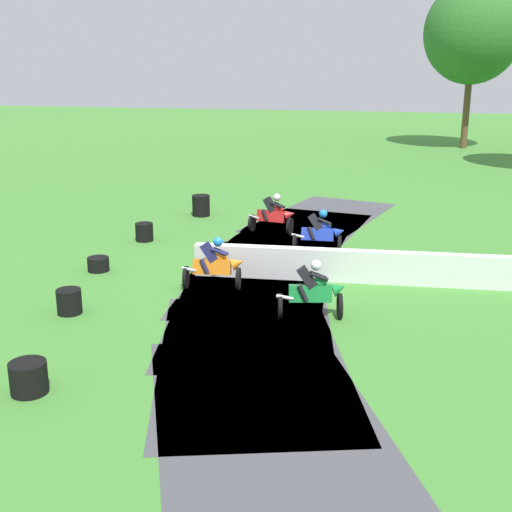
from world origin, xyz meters
TOP-DOWN VIEW (x-y plane):
  - ground_plane at (0.00, 0.00)m, footprint 120.00×120.00m
  - track_asphalt at (0.59, 0.03)m, footprint 6.85×23.14m
  - safety_barrier at (4.76, 0.25)m, footprint 13.16×1.00m
  - motorcycle_lead_red at (-0.51, 4.98)m, footprint 1.71×0.95m
  - motorcycle_chase_blue at (1.35, 2.88)m, footprint 1.68×0.88m
  - motorcycle_trailing_orange at (-0.97, -1.10)m, footprint 1.68×0.89m
  - motorcycle_fourth_green at (1.83, -2.64)m, footprint 1.68×1.00m
  - tire_stack_near at (-3.72, 6.95)m, footprint 0.68×0.68m
  - tire_stack_mid_a at (-4.54, 3.01)m, footprint 0.59×0.59m
  - tire_stack_mid_b at (-4.65, -0.37)m, footprint 0.62×0.62m
  - tire_stack_far at (-3.90, -3.62)m, footprint 0.59×0.59m
  - tire_stack_extra_a at (-2.77, -7.45)m, footprint 0.69×0.69m
  - tree_far_left at (7.86, 29.84)m, footprint 6.23×6.23m

SIDE VIEW (x-z plane):
  - ground_plane at x=0.00m, z-range 0.00..0.00m
  - track_asphalt at x=0.59m, z-range 0.00..0.01m
  - tire_stack_mid_b at x=-4.65m, z-range 0.00..0.40m
  - tire_stack_extra_a at x=-2.77m, z-range 0.00..0.60m
  - tire_stack_mid_a at x=-4.54m, z-range 0.00..0.60m
  - tire_stack_far at x=-3.90m, z-range 0.00..0.60m
  - tire_stack_near at x=-3.72m, z-range 0.00..0.80m
  - safety_barrier at x=4.76m, z-range 0.00..0.90m
  - motorcycle_chase_blue at x=1.35m, z-range -0.08..1.34m
  - motorcycle_trailing_orange at x=-0.97m, z-range -0.07..1.36m
  - motorcycle_lead_red at x=-0.51m, z-range -0.06..1.36m
  - motorcycle_fourth_green at x=1.83m, z-range -0.06..1.37m
  - tree_far_left at x=7.86m, z-range 2.05..12.72m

